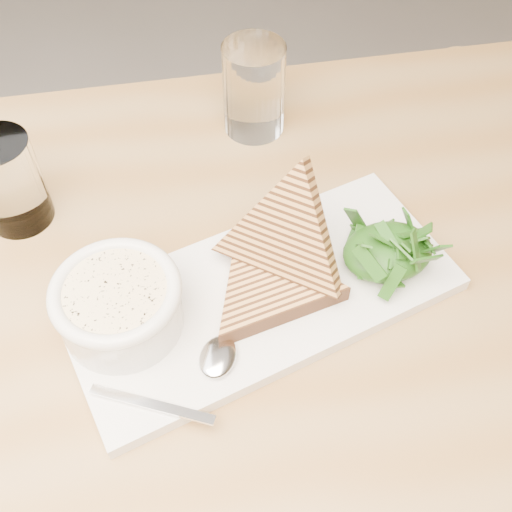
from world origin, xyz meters
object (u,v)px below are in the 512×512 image
object	(u,v)px
table_top	(125,367)
soup_bowl	(120,309)
platter	(262,295)
glass_near	(9,182)
glass_far	(254,89)

from	to	relation	value
table_top	soup_bowl	bearing A→B (deg)	68.73
platter	soup_bowl	size ratio (longest dim) A/B	3.36
table_top	platter	distance (m)	0.16
table_top	glass_near	xyz separation A→B (m)	(-0.07, 0.22, 0.08)
soup_bowl	glass_far	xyz separation A→B (m)	(0.22, 0.26, 0.02)
glass_near	table_top	bearing A→B (deg)	-71.54
table_top	platter	size ratio (longest dim) A/B	3.29
soup_bowl	glass_near	xyz separation A→B (m)	(-0.08, 0.19, 0.02)
soup_bowl	glass_near	bearing A→B (deg)	113.72
soup_bowl	glass_far	size ratio (longest dim) A/B	1.00
soup_bowl	glass_far	bearing A→B (deg)	49.58
glass_near	platter	bearing A→B (deg)	-41.13
platter	soup_bowl	world-z (taller)	soup_bowl
table_top	glass_near	bearing A→B (deg)	108.46
platter	soup_bowl	distance (m)	0.15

